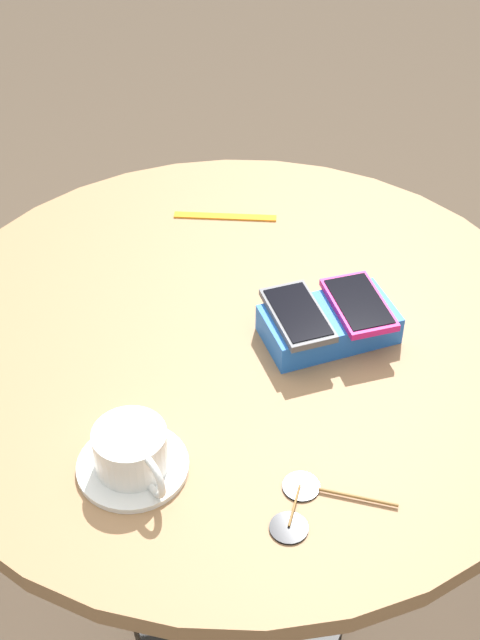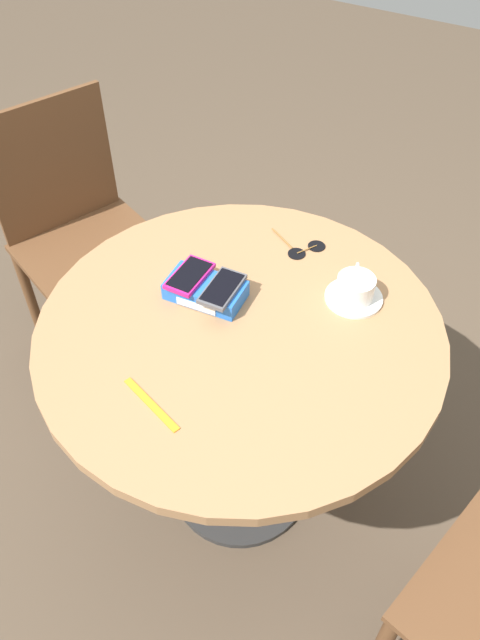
{
  "view_description": "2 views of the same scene",
  "coord_description": "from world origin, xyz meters",
  "px_view_note": "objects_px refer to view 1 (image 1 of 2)",
  "views": [
    {
      "loc": [
        0.24,
        0.94,
        1.6
      ],
      "look_at": [
        0.0,
        0.0,
        0.75
      ],
      "focal_mm": 50.0,
      "sensor_mm": 36.0,
      "label": 1
    },
    {
      "loc": [
        0.49,
        -0.86,
        1.79
      ],
      "look_at": [
        0.0,
        0.0,
        0.75
      ],
      "focal_mm": 35.0,
      "sensor_mm": 36.0,
      "label": 2
    }
  ],
  "objects_px": {
    "phone_box": "(329,324)",
    "coffee_cup": "(132,450)",
    "lanyard_strap": "(225,217)",
    "phone_magenta": "(359,304)",
    "saucer": "(133,466)",
    "phone_gray": "(298,315)",
    "round_table": "(240,389)",
    "sunglasses": "(301,506)"
  },
  "relations": [
    {
      "from": "phone_gray",
      "to": "sunglasses",
      "type": "distance_m",
      "value": 0.3
    },
    {
      "from": "phone_gray",
      "to": "round_table",
      "type": "bearing_deg",
      "value": -30.52
    },
    {
      "from": "phone_magenta",
      "to": "sunglasses",
      "type": "relative_size",
      "value": 0.82
    },
    {
      "from": "round_table",
      "to": "phone_gray",
      "type": "relative_size",
      "value": 7.02
    },
    {
      "from": "saucer",
      "to": "coffee_cup",
      "type": "xyz_separation_m",
      "value": [
        -0.0,
        0.0,
        0.03
      ]
    },
    {
      "from": "phone_gray",
      "to": "coffee_cup",
      "type": "distance_m",
      "value": 0.32
    },
    {
      "from": "phone_box",
      "to": "sunglasses",
      "type": "bearing_deg",
      "value": 65.34
    },
    {
      "from": "lanyard_strap",
      "to": "sunglasses",
      "type": "height_order",
      "value": "sunglasses"
    },
    {
      "from": "saucer",
      "to": "phone_magenta",
      "type": "bearing_deg",
      "value": -154.14
    },
    {
      "from": "lanyard_strap",
      "to": "phone_magenta",
      "type": "bearing_deg",
      "value": 109.43
    },
    {
      "from": "round_table",
      "to": "phone_box",
      "type": "distance_m",
      "value": 0.19
    },
    {
      "from": "round_table",
      "to": "phone_magenta",
      "type": "relative_size",
      "value": 7.34
    },
    {
      "from": "round_table",
      "to": "sunglasses",
      "type": "xyz_separation_m",
      "value": [
        0.01,
        0.32,
        0.12
      ]
    },
    {
      "from": "phone_gray",
      "to": "saucer",
      "type": "height_order",
      "value": "phone_gray"
    },
    {
      "from": "coffee_cup",
      "to": "sunglasses",
      "type": "distance_m",
      "value": 0.22
    },
    {
      "from": "phone_box",
      "to": "phone_magenta",
      "type": "bearing_deg",
      "value": -179.17
    },
    {
      "from": "phone_magenta",
      "to": "coffee_cup",
      "type": "bearing_deg",
      "value": 26.28
    },
    {
      "from": "saucer",
      "to": "coffee_cup",
      "type": "distance_m",
      "value": 0.03
    },
    {
      "from": "phone_magenta",
      "to": "lanyard_strap",
      "type": "xyz_separation_m",
      "value": [
        0.12,
        -0.33,
        -0.05
      ]
    },
    {
      "from": "round_table",
      "to": "coffee_cup",
      "type": "relative_size",
      "value": 7.83
    },
    {
      "from": "round_table",
      "to": "sunglasses",
      "type": "distance_m",
      "value": 0.35
    },
    {
      "from": "coffee_cup",
      "to": "lanyard_strap",
      "type": "height_order",
      "value": "coffee_cup"
    },
    {
      "from": "phone_box",
      "to": "lanyard_strap",
      "type": "relative_size",
      "value": 1.12
    },
    {
      "from": "phone_magenta",
      "to": "lanyard_strap",
      "type": "distance_m",
      "value": 0.35
    },
    {
      "from": "phone_gray",
      "to": "lanyard_strap",
      "type": "xyz_separation_m",
      "value": [
        0.02,
        -0.33,
        -0.05
      ]
    },
    {
      "from": "coffee_cup",
      "to": "lanyard_strap",
      "type": "distance_m",
      "value": 0.56
    },
    {
      "from": "phone_gray",
      "to": "saucer",
      "type": "distance_m",
      "value": 0.32
    },
    {
      "from": "phone_box",
      "to": "coffee_cup",
      "type": "relative_size",
      "value": 1.6
    },
    {
      "from": "phone_box",
      "to": "sunglasses",
      "type": "distance_m",
      "value": 0.31
    },
    {
      "from": "phone_box",
      "to": "phone_gray",
      "type": "distance_m",
      "value": 0.06
    },
    {
      "from": "round_table",
      "to": "phone_magenta",
      "type": "bearing_deg",
      "value": 165.48
    },
    {
      "from": "saucer",
      "to": "coffee_cup",
      "type": "bearing_deg",
      "value": 109.94
    },
    {
      "from": "phone_box",
      "to": "saucer",
      "type": "bearing_deg",
      "value": 28.8
    },
    {
      "from": "saucer",
      "to": "sunglasses",
      "type": "xyz_separation_m",
      "value": [
        -0.18,
        0.11,
        -0.0
      ]
    },
    {
      "from": "phone_box",
      "to": "phone_gray",
      "type": "relative_size",
      "value": 1.43
    },
    {
      "from": "phone_magenta",
      "to": "saucer",
      "type": "xyz_separation_m",
      "value": [
        0.36,
        0.17,
        -0.05
      ]
    },
    {
      "from": "sunglasses",
      "to": "phone_box",
      "type": "bearing_deg",
      "value": -114.66
    },
    {
      "from": "phone_gray",
      "to": "lanyard_strap",
      "type": "relative_size",
      "value": 0.78
    },
    {
      "from": "saucer",
      "to": "coffee_cup",
      "type": "height_order",
      "value": "coffee_cup"
    },
    {
      "from": "round_table",
      "to": "phone_magenta",
      "type": "height_order",
      "value": "phone_magenta"
    },
    {
      "from": "phone_gray",
      "to": "coffee_cup",
      "type": "xyz_separation_m",
      "value": [
        0.26,
        0.18,
        -0.01
      ]
    },
    {
      "from": "round_table",
      "to": "coffee_cup",
      "type": "bearing_deg",
      "value": 48.61
    }
  ]
}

